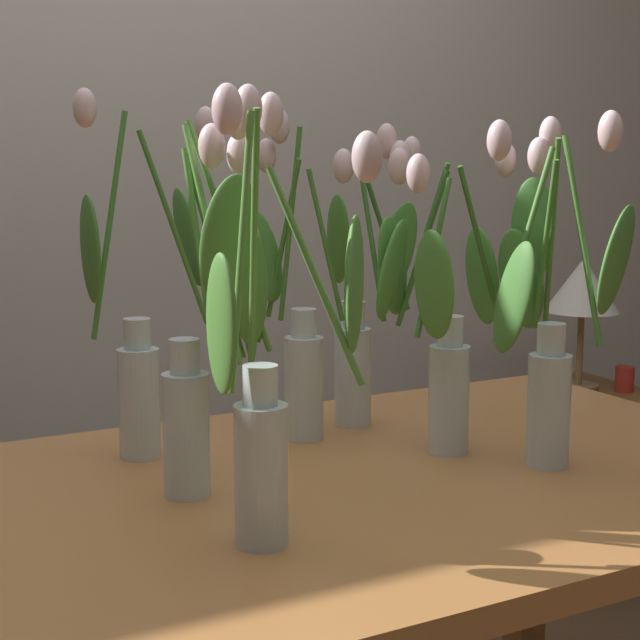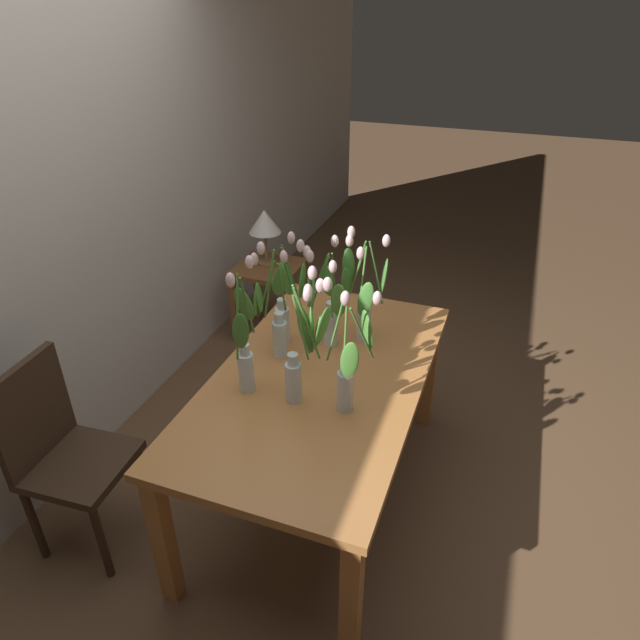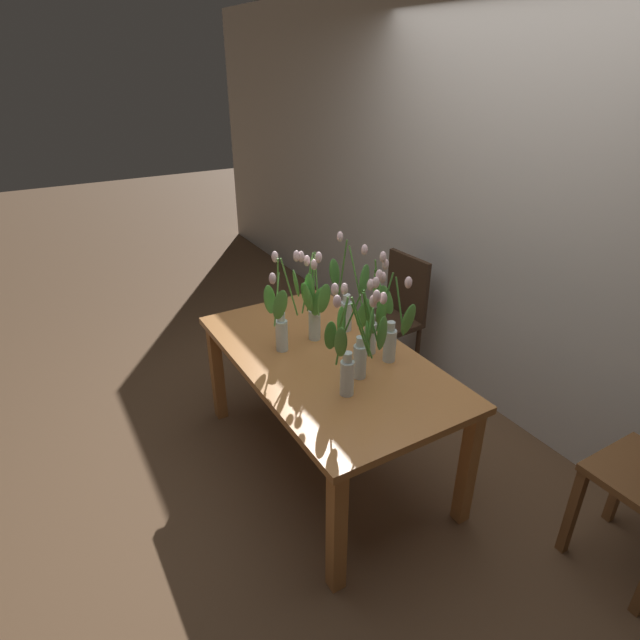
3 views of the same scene
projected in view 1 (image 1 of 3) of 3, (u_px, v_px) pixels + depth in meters
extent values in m
cube|color=beige|center=(82.00, 114.00, 2.52)|extent=(9.00, 0.10, 2.70)
cube|color=#B7753D|center=(323.00, 495.00, 1.45)|extent=(1.60, 0.90, 0.04)
cube|color=#B7753D|center=(526.00, 548.00, 2.20)|extent=(0.07, 0.07, 0.70)
cylinder|color=silver|center=(549.00, 411.00, 1.52)|extent=(0.07, 0.07, 0.18)
cylinder|color=silver|center=(551.00, 339.00, 1.50)|extent=(0.04, 0.04, 0.05)
cylinder|color=silver|center=(548.00, 429.00, 1.52)|extent=(0.06, 0.06, 0.11)
cylinder|color=#478433|center=(551.00, 236.00, 1.54)|extent=(0.07, 0.09, 0.31)
ellipsoid|color=silver|center=(552.00, 135.00, 1.56)|extent=(0.04, 0.04, 0.06)
ellipsoid|color=#427F33|center=(532.00, 229.00, 1.58)|extent=(0.07, 0.07, 0.17)
cylinder|color=#478433|center=(582.00, 241.00, 1.44)|extent=(0.03, 0.08, 0.32)
ellipsoid|color=silver|center=(610.00, 131.00, 1.39)|extent=(0.04, 0.04, 0.06)
ellipsoid|color=#427F33|center=(616.00, 260.00, 1.44)|extent=(0.11, 0.05, 0.18)
cylinder|color=#478433|center=(545.00, 247.00, 1.53)|extent=(0.05, 0.09, 0.28)
ellipsoid|color=silver|center=(541.00, 156.00, 1.56)|extent=(0.04, 0.04, 0.06)
ellipsoid|color=#427F33|center=(520.00, 279.00, 1.58)|extent=(0.11, 0.06, 0.18)
cylinder|color=#478433|center=(524.00, 245.00, 1.45)|extent=(0.11, 0.01, 0.29)
ellipsoid|color=silver|center=(499.00, 140.00, 1.40)|extent=(0.04, 0.04, 0.06)
ellipsoid|color=#427F33|center=(514.00, 298.00, 1.41)|extent=(0.05, 0.09, 0.18)
cylinder|color=silver|center=(353.00, 377.00, 1.77)|extent=(0.07, 0.07, 0.18)
cylinder|color=silver|center=(353.00, 315.00, 1.75)|extent=(0.04, 0.04, 0.05)
cylinder|color=silver|center=(353.00, 393.00, 1.77)|extent=(0.06, 0.06, 0.11)
cylinder|color=#3D752D|center=(371.00, 233.00, 1.68)|extent=(0.01, 0.10, 0.30)
ellipsoid|color=silver|center=(386.00, 141.00, 1.62)|extent=(0.04, 0.04, 0.06)
ellipsoid|color=#4C8E38|center=(397.00, 249.00, 1.66)|extent=(0.12, 0.02, 0.18)
cylinder|color=#3D752D|center=(384.00, 235.00, 1.75)|extent=(0.11, 0.02, 0.28)
ellipsoid|color=silver|center=(412.00, 153.00, 1.75)|extent=(0.04, 0.04, 0.06)
ellipsoid|color=#4C8E38|center=(397.00, 266.00, 1.80)|extent=(0.04, 0.11, 0.18)
cylinder|color=silver|center=(261.00, 475.00, 1.20)|extent=(0.07, 0.07, 0.18)
cylinder|color=silver|center=(260.00, 385.00, 1.18)|extent=(0.04, 0.04, 0.05)
cylinder|color=silver|center=(262.00, 498.00, 1.20)|extent=(0.06, 0.06, 0.11)
cylinder|color=#56933D|center=(316.00, 277.00, 1.14)|extent=(0.09, 0.09, 0.26)
ellipsoid|color=silver|center=(367.00, 157.00, 1.11)|extent=(0.04, 0.04, 0.06)
ellipsoid|color=#4C8E38|center=(354.00, 283.00, 1.16)|extent=(0.09, 0.10, 0.18)
cylinder|color=#56933D|center=(254.00, 246.00, 1.20)|extent=(0.03, 0.09, 0.34)
ellipsoid|color=silver|center=(248.00, 108.00, 1.22)|extent=(0.04, 0.04, 0.06)
ellipsoid|color=#4C8E38|center=(228.00, 238.00, 1.24)|extent=(0.09, 0.07, 0.18)
cylinder|color=#56933D|center=(241.00, 254.00, 1.14)|extent=(0.04, 0.01, 0.34)
ellipsoid|color=silver|center=(227.00, 109.00, 1.11)|extent=(0.04, 0.04, 0.06)
ellipsoid|color=#4C8E38|center=(222.00, 325.00, 1.11)|extent=(0.03, 0.09, 0.18)
cylinder|color=silver|center=(139.00, 403.00, 1.57)|extent=(0.07, 0.07, 0.18)
cylinder|color=silver|center=(137.00, 334.00, 1.55)|extent=(0.04, 0.04, 0.05)
cylinder|color=silver|center=(140.00, 421.00, 1.57)|extent=(0.06, 0.06, 0.11)
cylinder|color=#478433|center=(174.00, 230.00, 1.57)|extent=(0.12, 0.03, 0.32)
ellipsoid|color=silver|center=(206.00, 125.00, 1.58)|extent=(0.04, 0.04, 0.06)
ellipsoid|color=#427F33|center=(188.00, 237.00, 1.61)|extent=(0.05, 0.11, 0.18)
cylinder|color=#478433|center=(109.00, 226.00, 1.50)|extent=(0.07, 0.01, 0.36)
ellipsoid|color=silver|center=(85.00, 108.00, 1.45)|extent=(0.04, 0.04, 0.06)
ellipsoid|color=#427F33|center=(90.00, 249.00, 1.46)|extent=(0.04, 0.09, 0.18)
cylinder|color=silver|center=(304.00, 388.00, 1.67)|extent=(0.07, 0.07, 0.18)
cylinder|color=silver|center=(304.00, 323.00, 1.66)|extent=(0.04, 0.04, 0.05)
cylinder|color=silver|center=(304.00, 405.00, 1.68)|extent=(0.06, 0.06, 0.11)
cylinder|color=#478433|center=(283.00, 240.00, 1.67)|extent=(0.03, 0.09, 0.28)
ellipsoid|color=silver|center=(266.00, 156.00, 1.68)|extent=(0.04, 0.04, 0.06)
ellipsoid|color=#4C8E38|center=(256.00, 264.00, 1.69)|extent=(0.10, 0.06, 0.18)
cylinder|color=#478433|center=(326.00, 246.00, 1.66)|extent=(0.08, 0.01, 0.27)
ellipsoid|color=silver|center=(343.00, 166.00, 1.65)|extent=(0.04, 0.04, 0.06)
ellipsoid|color=#4C8E38|center=(338.00, 239.00, 1.70)|extent=(0.05, 0.12, 0.18)
cylinder|color=#478433|center=(290.00, 226.00, 1.66)|extent=(0.02, 0.06, 0.34)
ellipsoid|color=silver|center=(279.00, 126.00, 1.66)|extent=(0.04, 0.04, 0.06)
ellipsoid|color=#4C8E38|center=(263.00, 256.00, 1.68)|extent=(0.12, 0.04, 0.18)
cylinder|color=silver|center=(186.00, 435.00, 1.38)|extent=(0.07, 0.07, 0.18)
cylinder|color=silver|center=(185.00, 356.00, 1.36)|extent=(0.04, 0.04, 0.05)
cylinder|color=silver|center=(187.00, 455.00, 1.38)|extent=(0.06, 0.06, 0.11)
cylinder|color=#56933D|center=(212.00, 244.00, 1.30)|extent=(0.05, 0.10, 0.32)
ellipsoid|color=silver|center=(238.00, 116.00, 1.24)|extent=(0.04, 0.04, 0.06)
ellipsoid|color=#4C8E38|center=(249.00, 287.00, 1.30)|extent=(0.09, 0.07, 0.18)
cylinder|color=#56933D|center=(200.00, 257.00, 1.32)|extent=(0.03, 0.06, 0.30)
ellipsoid|color=silver|center=(212.00, 146.00, 1.28)|extent=(0.04, 0.04, 0.06)
ellipsoid|color=#4C8E38|center=(236.00, 256.00, 1.31)|extent=(0.09, 0.05, 0.18)
cylinder|color=#56933D|center=(215.00, 259.00, 1.34)|extent=(0.07, 0.05, 0.28)
ellipsoid|color=silver|center=(241.00, 154.00, 1.31)|extent=(0.04, 0.04, 0.06)
ellipsoid|color=#4C8E38|center=(248.00, 302.00, 1.37)|extent=(0.07, 0.12, 0.18)
cylinder|color=#56933D|center=(230.00, 238.00, 1.35)|extent=(0.11, 0.05, 0.33)
ellipsoid|color=silver|center=(270.00, 114.00, 1.33)|extent=(0.04, 0.04, 0.06)
ellipsoid|color=#4C8E38|center=(258.00, 285.00, 1.39)|extent=(0.05, 0.10, 0.18)
cylinder|color=silver|center=(449.00, 399.00, 1.59)|extent=(0.07, 0.07, 0.18)
cylinder|color=silver|center=(450.00, 331.00, 1.57)|extent=(0.04, 0.04, 0.05)
cylinder|color=silver|center=(448.00, 417.00, 1.60)|extent=(0.06, 0.06, 0.11)
cylinder|color=#3D752D|center=(433.00, 257.00, 1.51)|extent=(0.09, 0.05, 0.25)
ellipsoid|color=silver|center=(418.00, 173.00, 1.46)|extent=(0.04, 0.04, 0.06)
ellipsoid|color=#4C8E38|center=(434.00, 285.00, 1.47)|extent=(0.06, 0.07, 0.17)
cylinder|color=#3D752D|center=(480.00, 246.00, 1.60)|extent=(0.12, 0.03, 0.27)
ellipsoid|color=silver|center=(505.00, 160.00, 1.61)|extent=(0.04, 0.04, 0.06)
ellipsoid|color=#4C8E38|center=(482.00, 276.00, 1.65)|extent=(0.05, 0.10, 0.18)
cylinder|color=#3D752D|center=(422.00, 250.00, 1.58)|extent=(0.05, 0.08, 0.26)
ellipsoid|color=silver|center=(399.00, 166.00, 1.58)|extent=(0.04, 0.04, 0.06)
ellipsoid|color=#4C8E38|center=(392.00, 269.00, 1.58)|extent=(0.12, 0.06, 0.18)
cylinder|color=#3D752D|center=(423.00, 245.00, 1.59)|extent=(0.04, 0.10, 0.27)
ellipsoid|color=silver|center=(400.00, 159.00, 1.60)|extent=(0.04, 0.04, 0.06)
ellipsoid|color=#4C8E38|center=(392.00, 266.00, 1.60)|extent=(0.10, 0.05, 0.18)
cube|color=brown|center=(576.00, 398.00, 2.87)|extent=(0.44, 0.44, 0.04)
cube|color=brown|center=(568.00, 516.00, 2.66)|extent=(0.04, 0.04, 0.51)
cube|color=brown|center=(483.00, 478.00, 2.99)|extent=(0.04, 0.04, 0.51)
cube|color=brown|center=(576.00, 461.00, 3.17)|extent=(0.04, 0.04, 0.51)
cylinder|color=olive|center=(578.00, 387.00, 2.90)|extent=(0.12, 0.12, 0.02)
cylinder|color=olive|center=(580.00, 348.00, 2.88)|extent=(0.02, 0.02, 0.22)
cone|color=silver|center=(583.00, 285.00, 2.85)|extent=(0.22, 0.22, 0.16)
cylinder|color=#B72D23|center=(625.00, 379.00, 2.87)|extent=(0.06, 0.06, 0.07)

